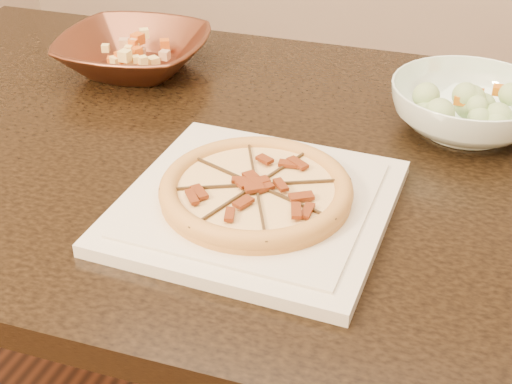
# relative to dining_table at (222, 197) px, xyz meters

# --- Properties ---
(dining_table) EXTENTS (1.41, 0.94, 0.75)m
(dining_table) POSITION_rel_dining_table_xyz_m (0.00, 0.00, 0.00)
(dining_table) COLOR black
(dining_table) RESTS_ON floor
(plate) EXTENTS (0.34, 0.34, 0.02)m
(plate) POSITION_rel_dining_table_xyz_m (0.12, -0.16, 0.11)
(plate) COLOR beige
(plate) RESTS_ON dining_table
(pizza) EXTENTS (0.25, 0.25, 0.03)m
(pizza) POSITION_rel_dining_table_xyz_m (0.12, -0.16, 0.14)
(pizza) COLOR #BF8538
(pizza) RESTS_ON plate
(bronze_bowl) EXTENTS (0.29, 0.29, 0.07)m
(bronze_bowl) POSITION_rel_dining_table_xyz_m (-0.25, 0.20, 0.14)
(bronze_bowl) COLOR brown
(bronze_bowl) RESTS_ON dining_table
(mixed_dish) EXTENTS (0.13, 0.13, 0.03)m
(mixed_dish) POSITION_rel_dining_table_xyz_m (-0.25, 0.20, 0.18)
(mixed_dish) COLOR tan
(mixed_dish) RESTS_ON bronze_bowl
(salad_bowl) EXTENTS (0.28, 0.28, 0.08)m
(salad_bowl) POSITION_rel_dining_table_xyz_m (0.34, 0.17, 0.14)
(salad_bowl) COLOR white
(salad_bowl) RESTS_ON dining_table
(salad) EXTENTS (0.12, 0.11, 0.04)m
(salad) POSITION_rel_dining_table_xyz_m (0.34, 0.17, 0.20)
(salad) COLOR #B1D482
(salad) RESTS_ON salad_bowl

